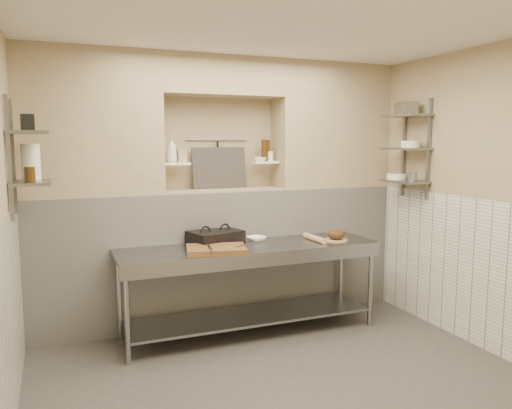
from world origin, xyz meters
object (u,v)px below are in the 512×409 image
bottle_soap (172,150)px  bowl_alcove (260,159)px  cutting_board (216,249)px  mixing_bowl (256,239)px  rolling_pin (314,238)px  bread_loaf (336,234)px  jug_left (31,162)px  panini_press (215,237)px  prep_table (250,271)px

bottle_soap → bowl_alcove: (0.98, 0.02, -0.11)m
cutting_board → mixing_bowl: (0.54, 0.34, -0.00)m
cutting_board → mixing_bowl: size_ratio=2.85×
rolling_pin → bottle_soap: size_ratio=1.49×
cutting_board → bread_loaf: bread_loaf is taller
bread_loaf → cutting_board: bearing=-178.0°
rolling_pin → jug_left: jug_left is taller
mixing_bowl → bread_loaf: size_ratio=1.09×
bowl_alcove → bread_loaf: bearing=-47.0°
cutting_board → panini_press: bearing=74.1°
rolling_pin → bowl_alcove: (-0.38, 0.57, 0.81)m
panini_press → cutting_board: bearing=-122.8°
cutting_board → prep_table: bearing=18.4°
mixing_bowl → bread_loaf: bearing=-20.6°
cutting_board → bowl_alcove: 1.28m
prep_table → bottle_soap: bearing=140.5°
rolling_pin → bowl_alcove: bearing=123.6°
bread_loaf → bowl_alcove: (-0.60, 0.64, 0.77)m
panini_press → cutting_board: size_ratio=1.05×
rolling_pin → bowl_alcove: 1.06m
panini_press → jug_left: (-1.65, -0.23, 0.79)m
jug_left → bowl_alcove: bearing=13.8°
rolling_pin → jug_left: 2.78m
rolling_pin → bread_loaf: 0.23m
cutting_board → bread_loaf: (1.32, 0.05, 0.04)m
mixing_bowl → bowl_alcove: (0.18, 0.35, 0.81)m
bottle_soap → bowl_alcove: bearing=1.2°
mixing_bowl → bread_loaf: bread_loaf is taller
jug_left → panini_press: bearing=7.8°
cutting_board → mixing_bowl: 0.64m
mixing_bowl → panini_press: bearing=178.0°
cutting_board → bottle_soap: size_ratio=2.14×
rolling_pin → bottle_soap: bearing=158.1°
panini_press → rolling_pin: bearing=-30.2°
bottle_soap → rolling_pin: bearing=-21.9°
bottle_soap → mixing_bowl: bearing=-22.1°
prep_table → panini_press: size_ratio=4.49×
bread_loaf → bottle_soap: bearing=158.6°
rolling_pin → jug_left: size_ratio=1.29×
prep_table → panini_press: (-0.29, 0.22, 0.33)m
panini_press → jug_left: bearing=171.0°
panini_press → jug_left: size_ratio=1.95×
cutting_board → bottle_soap: (-0.26, 0.66, 0.92)m
prep_table → bread_loaf: (0.93, -0.08, 0.32)m
mixing_bowl → bottle_soap: (-0.80, 0.32, 0.92)m
rolling_pin → bottle_soap: 1.72m
jug_left → bread_loaf: bearing=-1.6°
panini_press → bread_loaf: 1.26m
prep_table → panini_press: 0.49m
rolling_pin → jug_left: (-2.65, 0.01, 0.83)m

